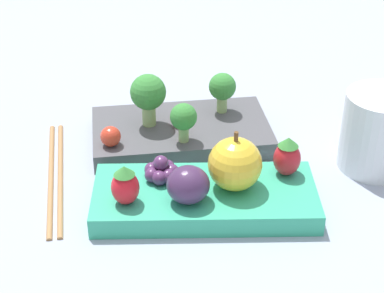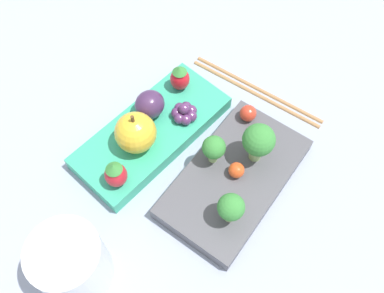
{
  "view_description": "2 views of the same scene",
  "coord_description": "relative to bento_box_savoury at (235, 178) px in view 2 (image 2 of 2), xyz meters",
  "views": [
    {
      "loc": [
        -0.05,
        -0.57,
        0.39
      ],
      "look_at": [
        -0.0,
        0.0,
        0.03
      ],
      "focal_mm": 60.0,
      "sensor_mm": 36.0,
      "label": 1
    },
    {
      "loc": [
        0.21,
        0.18,
        0.5
      ],
      "look_at": [
        -0.0,
        0.0,
        0.03
      ],
      "focal_mm": 40.0,
      "sensor_mm": 36.0,
      "label": 2
    }
  ],
  "objects": [
    {
      "name": "apple",
      "position": [
        0.04,
        -0.13,
        0.04
      ],
      "size": [
        0.05,
        0.05,
        0.06
      ],
      "color": "gold",
      "rests_on": "bento_box_fruit"
    },
    {
      "name": "chopsticks_pair",
      "position": [
        -0.14,
        -0.06,
        -0.01
      ],
      "size": [
        0.03,
        0.21,
        0.01
      ],
      "color": "#A37547",
      "rests_on": "ground_plane"
    },
    {
      "name": "broccoli_floret_1",
      "position": [
        -0.04,
        0.0,
        0.05
      ],
      "size": [
        0.04,
        0.04,
        0.06
      ],
      "color": "#93B770",
      "rests_on": "bento_box_savoury"
    },
    {
      "name": "drinking_cup",
      "position": [
        0.21,
        -0.06,
        0.03
      ],
      "size": [
        0.08,
        0.08,
        0.09
      ],
      "color": "silver",
      "rests_on": "ground_plane"
    },
    {
      "name": "broccoli_floret_0",
      "position": [
        0.0,
        -0.04,
        0.04
      ],
      "size": [
        0.03,
        0.03,
        0.05
      ],
      "color": "#93B770",
      "rests_on": "bento_box_savoury"
    },
    {
      "name": "cherry_tomato_0",
      "position": [
        -0.0,
        -0.0,
        0.02
      ],
      "size": [
        0.02,
        0.02,
        0.02
      ],
      "color": "#DB4C1E",
      "rests_on": "bento_box_savoury"
    },
    {
      "name": "broccoli_floret_2",
      "position": [
        0.05,
        0.03,
        0.04
      ],
      "size": [
        0.03,
        0.03,
        0.05
      ],
      "color": "#93B770",
      "rests_on": "bento_box_savoury"
    },
    {
      "name": "strawberry_0",
      "position": [
        0.1,
        -0.11,
        0.03
      ],
      "size": [
        0.03,
        0.03,
        0.04
      ],
      "color": "red",
      "rests_on": "bento_box_fruit"
    },
    {
      "name": "ground_plane",
      "position": [
        0.01,
        -0.07,
        -0.01
      ],
      "size": [
        4.0,
        4.0,
        0.0
      ],
      "primitive_type": "plane",
      "color": "#939EB2"
    },
    {
      "name": "bento_box_fruit",
      "position": [
        0.01,
        -0.13,
        0.0
      ],
      "size": [
        0.23,
        0.11,
        0.02
      ],
      "color": "#33A87F",
      "rests_on": "ground_plane"
    },
    {
      "name": "grape_cluster",
      "position": [
        -0.03,
        -0.11,
        0.02
      ],
      "size": [
        0.04,
        0.04,
        0.03
      ],
      "color": "#562D5B",
      "rests_on": "bento_box_fruit"
    },
    {
      "name": "plum",
      "position": [
        -0.0,
        -0.14,
        0.03
      ],
      "size": [
        0.04,
        0.04,
        0.04
      ],
      "color": "#42284C",
      "rests_on": "bento_box_fruit"
    },
    {
      "name": "bento_box_savoury",
      "position": [
        0.0,
        0.0,
        0.0
      ],
      "size": [
        0.21,
        0.12,
        0.02
      ],
      "color": "#4C4C51",
      "rests_on": "ground_plane"
    },
    {
      "name": "strawberry_1",
      "position": [
        -0.06,
        -0.14,
        0.03
      ],
      "size": [
        0.03,
        0.03,
        0.04
      ],
      "color": "red",
      "rests_on": "bento_box_fruit"
    },
    {
      "name": "cherry_tomato_1",
      "position": [
        -0.08,
        -0.04,
        0.02
      ],
      "size": [
        0.02,
        0.02,
        0.02
      ],
      "color": "red",
      "rests_on": "bento_box_savoury"
    }
  ]
}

